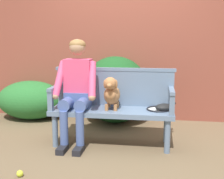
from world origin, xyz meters
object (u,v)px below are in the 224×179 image
person_seated (77,87)px  garden_bench (112,114)px  baseball_glove (164,107)px  tennis_ball (20,174)px  dog_on_bench (112,93)px  tennis_racket (159,109)px

person_seated → garden_bench: bearing=1.7°
baseball_glove → tennis_ball: bearing=-169.5°
dog_on_bench → baseball_glove: size_ratio=1.95×
person_seated → dog_on_bench: 0.45m
baseball_glove → tennis_ball: (-1.41, -1.04, -0.48)m
dog_on_bench → tennis_racket: dog_on_bench is taller
tennis_racket → tennis_ball: tennis_racket is taller
baseball_glove → garden_bench: bearing=154.7°
garden_bench → baseball_glove: size_ratio=7.01×
dog_on_bench → tennis_ball: (-0.77, -1.00, -0.65)m
person_seated → baseball_glove: bearing=1.0°
baseball_glove → dog_on_bench: bearing=157.9°
garden_bench → tennis_racket: 0.60m
person_seated → tennis_ball: (-0.32, -1.02, -0.70)m
dog_on_bench → tennis_ball: 1.41m
person_seated → tennis_racket: person_seated is taller
person_seated → tennis_racket: 1.07m
dog_on_bench → tennis_ball: dog_on_bench is taller
person_seated → tennis_ball: size_ratio=20.26×
person_seated → tennis_ball: 1.28m
garden_bench → dog_on_bench: (0.00, -0.04, 0.28)m
garden_bench → dog_on_bench: bearing=-89.3°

